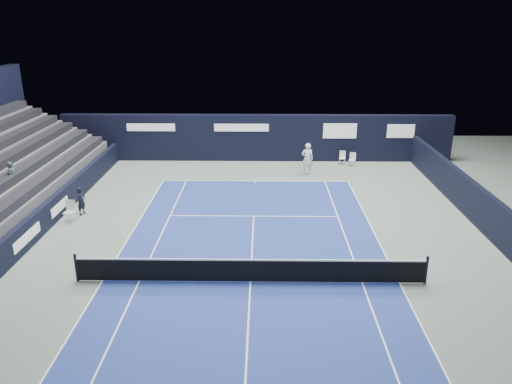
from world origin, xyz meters
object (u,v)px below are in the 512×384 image
folding_chair_back_a (342,157)px  tennis_player (307,159)px  line_judge_chair (70,210)px  tennis_net (250,270)px  folding_chair_back_b (352,158)px

folding_chair_back_a → tennis_player: (-2.51, -2.29, 0.49)m
folding_chair_back_a → line_judge_chair: bearing=-132.1°
line_judge_chair → tennis_net: 10.39m
folding_chair_back_b → tennis_player: tennis_player is taller
folding_chair_back_b → line_judge_chair: bearing=-126.3°
folding_chair_back_b → tennis_net: size_ratio=0.07×
line_judge_chair → tennis_player: size_ratio=0.53×
folding_chair_back_b → folding_chair_back_a: bearing=164.3°
folding_chair_back_a → line_judge_chair: 17.48m
folding_chair_back_a → tennis_player: tennis_player is taller
line_judge_chair → tennis_net: bearing=-25.3°
folding_chair_back_a → tennis_net: tennis_net is taller
folding_chair_back_a → folding_chair_back_b: folding_chair_back_b is taller
folding_chair_back_a → line_judge_chair: size_ratio=0.85×
folding_chair_back_b → line_judge_chair: line_judge_chair is taller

